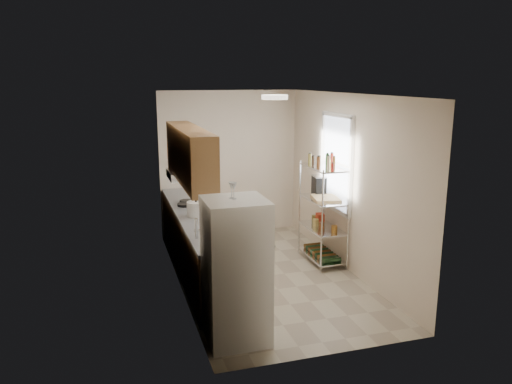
% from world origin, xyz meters
% --- Properties ---
extents(room, '(2.52, 4.42, 2.62)m').
position_xyz_m(room, '(0.00, 0.00, 1.30)').
color(room, '#B4AA92').
rests_on(room, ground).
extents(counter_run, '(0.63, 3.51, 0.90)m').
position_xyz_m(counter_run, '(-0.92, 0.44, 0.45)').
color(counter_run, '#9E7043').
rests_on(counter_run, ground).
extents(upper_cabinets, '(0.33, 2.20, 0.72)m').
position_xyz_m(upper_cabinets, '(-1.05, 0.10, 1.81)').
color(upper_cabinets, '#9E7043').
rests_on(upper_cabinets, room).
extents(range_hood, '(0.50, 0.60, 0.12)m').
position_xyz_m(range_hood, '(-1.00, 0.90, 1.39)').
color(range_hood, '#B7BABC').
rests_on(range_hood, room).
extents(window, '(0.06, 1.00, 1.46)m').
position_xyz_m(window, '(1.23, 0.35, 1.55)').
color(window, white).
rests_on(window, room).
extents(bakers_rack, '(0.45, 0.90, 1.73)m').
position_xyz_m(bakers_rack, '(1.00, 0.30, 1.11)').
color(bakers_rack, silver).
rests_on(bakers_rack, ground).
extents(ceiling_dome, '(0.34, 0.34, 0.05)m').
position_xyz_m(ceiling_dome, '(0.00, -0.30, 2.57)').
color(ceiling_dome, white).
rests_on(ceiling_dome, room).
extents(refrigerator, '(0.65, 0.65, 1.58)m').
position_xyz_m(refrigerator, '(-0.87, -1.60, 0.79)').
color(refrigerator, white).
rests_on(refrigerator, ground).
extents(wine_glass_a, '(0.06, 0.06, 0.17)m').
position_xyz_m(wine_glass_a, '(-0.88, -1.58, 1.67)').
color(wine_glass_a, silver).
rests_on(wine_glass_a, refrigerator).
extents(wine_glass_b, '(0.06, 0.06, 0.17)m').
position_xyz_m(wine_glass_b, '(-0.89, -1.54, 1.67)').
color(wine_glass_b, silver).
rests_on(wine_glass_b, refrigerator).
extents(rice_cooker, '(0.26, 0.26, 0.21)m').
position_xyz_m(rice_cooker, '(-0.95, 0.29, 1.01)').
color(rice_cooker, silver).
rests_on(rice_cooker, counter_run).
extents(frying_pan_large, '(0.29, 0.29, 0.04)m').
position_xyz_m(frying_pan_large, '(-1.02, 0.91, 0.92)').
color(frying_pan_large, black).
rests_on(frying_pan_large, counter_run).
extents(frying_pan_small, '(0.28, 0.28, 0.04)m').
position_xyz_m(frying_pan_small, '(-0.97, 1.09, 0.92)').
color(frying_pan_small, black).
rests_on(frying_pan_small, counter_run).
extents(cutting_board, '(0.46, 0.55, 0.03)m').
position_xyz_m(cutting_board, '(1.03, 0.27, 1.03)').
color(cutting_board, tan).
rests_on(cutting_board, bakers_rack).
extents(espresso_machine, '(0.20, 0.28, 0.30)m').
position_xyz_m(espresso_machine, '(1.06, 0.61, 1.16)').
color(espresso_machine, black).
rests_on(espresso_machine, bakers_rack).
extents(storage_bag, '(0.12, 0.16, 0.17)m').
position_xyz_m(storage_bag, '(1.04, 0.48, 0.65)').
color(storage_bag, '#A22A13').
rests_on(storage_bag, bakers_rack).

